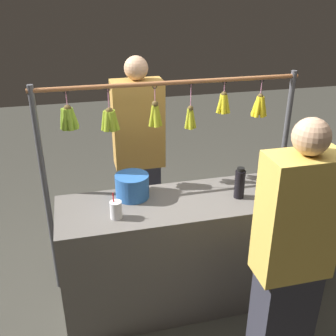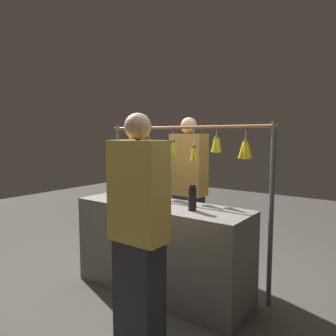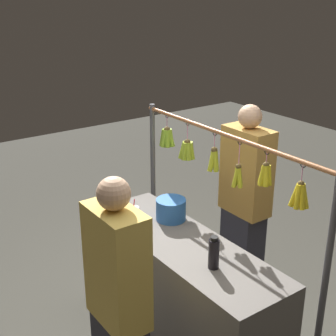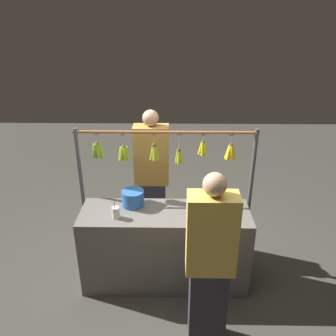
{
  "view_description": "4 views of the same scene",
  "coord_description": "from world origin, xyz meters",
  "px_view_note": "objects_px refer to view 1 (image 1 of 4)",
  "views": [
    {
      "loc": [
        0.69,
        2.33,
        2.3
      ],
      "look_at": [
        0.12,
        0.0,
        1.17
      ],
      "focal_mm": 42.23,
      "sensor_mm": 36.0,
      "label": 1
    },
    {
      "loc": [
        -1.88,
        2.46,
        1.57
      ],
      "look_at": [
        -0.09,
        0.0,
        1.26
      ],
      "focal_mm": 34.34,
      "sensor_mm": 36.0,
      "label": 2
    },
    {
      "loc": [
        -2.47,
        1.9,
        2.67
      ],
      "look_at": [
        0.2,
        0.0,
        1.42
      ],
      "focal_mm": 51.62,
      "sensor_mm": 36.0,
      "label": 3
    },
    {
      "loc": [
        -0.08,
        3.08,
        2.82
      ],
      "look_at": [
        -0.03,
        0.0,
        1.41
      ],
      "focal_mm": 36.74,
      "sensor_mm": 36.0,
      "label": 4
    }
  ],
  "objects_px": {
    "drink_cup": "(116,210)",
    "water_bottle": "(240,183)",
    "blue_bucket": "(132,186)",
    "customer_person": "(290,266)",
    "vendor_person": "(139,161)"
  },
  "relations": [
    {
      "from": "vendor_person",
      "to": "customer_person",
      "type": "height_order",
      "value": "vendor_person"
    },
    {
      "from": "drink_cup",
      "to": "vendor_person",
      "type": "xyz_separation_m",
      "value": [
        -0.31,
        -0.91,
        -0.08
      ]
    },
    {
      "from": "drink_cup",
      "to": "water_bottle",
      "type": "bearing_deg",
      "value": -175.71
    },
    {
      "from": "drink_cup",
      "to": "vendor_person",
      "type": "height_order",
      "value": "vendor_person"
    },
    {
      "from": "water_bottle",
      "to": "blue_bucket",
      "type": "bearing_deg",
      "value": -14.07
    },
    {
      "from": "water_bottle",
      "to": "drink_cup",
      "type": "xyz_separation_m",
      "value": [
        0.89,
        0.07,
        -0.05
      ]
    },
    {
      "from": "water_bottle",
      "to": "vendor_person",
      "type": "height_order",
      "value": "vendor_person"
    },
    {
      "from": "vendor_person",
      "to": "drink_cup",
      "type": "bearing_deg",
      "value": 71.12
    },
    {
      "from": "water_bottle",
      "to": "customer_person",
      "type": "xyz_separation_m",
      "value": [
        -0.01,
        0.73,
        -0.16
      ]
    },
    {
      "from": "drink_cup",
      "to": "vendor_person",
      "type": "distance_m",
      "value": 0.96
    },
    {
      "from": "customer_person",
      "to": "vendor_person",
      "type": "bearing_deg",
      "value": -69.69
    },
    {
      "from": "water_bottle",
      "to": "customer_person",
      "type": "height_order",
      "value": "customer_person"
    },
    {
      "from": "blue_bucket",
      "to": "drink_cup",
      "type": "relative_size",
      "value": 1.32
    },
    {
      "from": "blue_bucket",
      "to": "customer_person",
      "type": "xyz_separation_m",
      "value": [
        -0.75,
        0.92,
        -0.13
      ]
    },
    {
      "from": "drink_cup",
      "to": "blue_bucket",
      "type": "bearing_deg",
      "value": -120.32
    }
  ]
}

